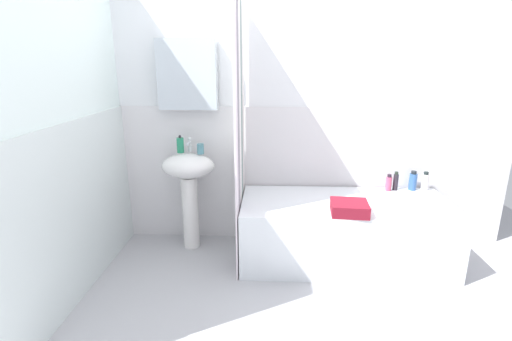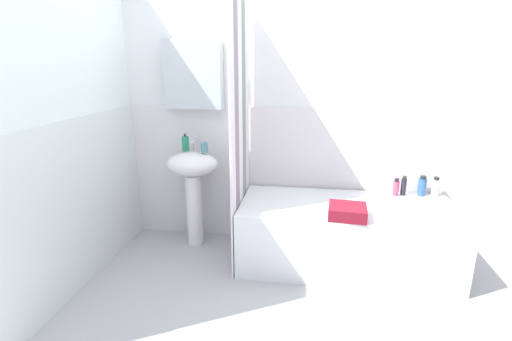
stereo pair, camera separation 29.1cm
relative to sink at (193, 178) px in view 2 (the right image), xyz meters
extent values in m
cube|color=#B0AFB5|center=(0.93, -1.03, -0.63)|extent=(4.80, 5.60, 0.04)
cube|color=white|center=(0.93, 0.24, 0.59)|extent=(3.60, 0.05, 2.40)
cube|color=silver|center=(0.93, 0.21, -0.01)|extent=(3.60, 0.02, 1.20)
cube|color=silver|center=(0.00, 0.15, 0.85)|extent=(0.48, 0.12, 0.56)
cube|color=white|center=(-0.64, -0.69, 0.59)|extent=(0.05, 1.81, 2.40)
cube|color=silver|center=(-0.61, -0.69, -0.01)|extent=(0.02, 1.81, 1.20)
cylinder|color=white|center=(0.00, 0.00, -0.29)|extent=(0.14, 0.14, 0.63)
ellipsoid|color=white|center=(0.00, 0.00, 0.12)|extent=(0.44, 0.34, 0.20)
cylinder|color=silver|center=(0.00, 0.10, 0.25)|extent=(0.03, 0.03, 0.05)
cylinder|color=silver|center=(0.00, 0.05, 0.30)|extent=(0.02, 0.10, 0.02)
sphere|color=silver|center=(0.00, 0.10, 0.33)|extent=(0.03, 0.03, 0.03)
cylinder|color=#21815A|center=(-0.07, 0.05, 0.28)|extent=(0.06, 0.06, 0.13)
sphere|color=black|center=(-0.07, 0.05, 0.36)|extent=(0.02, 0.02, 0.02)
cylinder|color=teal|center=(0.11, 0.02, 0.26)|extent=(0.06, 0.06, 0.08)
cube|color=white|center=(1.28, -0.17, -0.36)|extent=(1.64, 0.72, 0.51)
cube|color=white|center=(0.45, -0.46, 0.39)|extent=(0.01, 0.14, 2.00)
cube|color=gray|center=(0.45, -0.31, 0.39)|extent=(0.01, 0.14, 2.00)
cube|color=white|center=(0.45, -0.17, 0.39)|extent=(0.01, 0.14, 2.00)
cube|color=gray|center=(0.45, -0.03, 0.39)|extent=(0.01, 0.14, 2.00)
cube|color=white|center=(0.45, 0.12, 0.39)|extent=(0.01, 0.14, 2.00)
cylinder|color=white|center=(2.00, 0.13, -0.04)|extent=(0.06, 0.06, 0.14)
cylinder|color=black|center=(2.00, 0.13, 0.05)|extent=(0.04, 0.04, 0.02)
cylinder|color=#315998|center=(1.90, 0.14, -0.03)|extent=(0.06, 0.06, 0.14)
cylinder|color=black|center=(1.90, 0.14, 0.05)|extent=(0.04, 0.04, 0.02)
cylinder|color=#262029|center=(1.75, 0.13, -0.04)|extent=(0.04, 0.04, 0.14)
cylinder|color=#222C22|center=(1.75, 0.13, 0.05)|extent=(0.03, 0.03, 0.02)
cylinder|color=#C54567|center=(1.69, 0.11, -0.05)|extent=(0.05, 0.05, 0.12)
cylinder|color=black|center=(1.69, 0.11, 0.03)|extent=(0.03, 0.03, 0.02)
cube|color=maroon|center=(1.26, -0.41, -0.06)|extent=(0.28, 0.26, 0.09)
camera|label=1|loc=(0.70, -2.97, 0.96)|focal=26.39mm
camera|label=2|loc=(0.99, -2.95, 0.96)|focal=26.39mm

